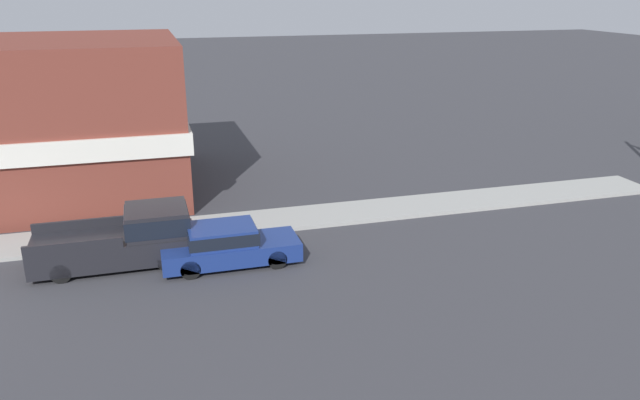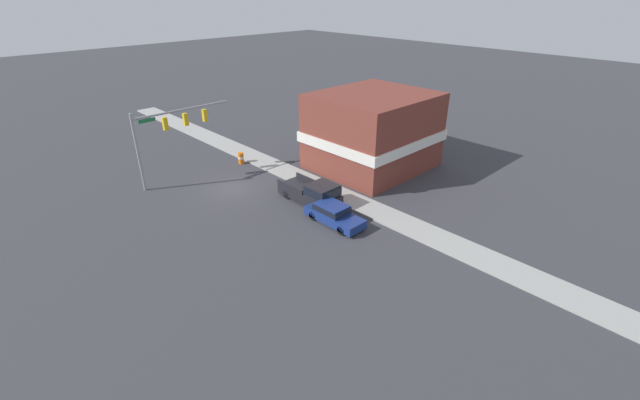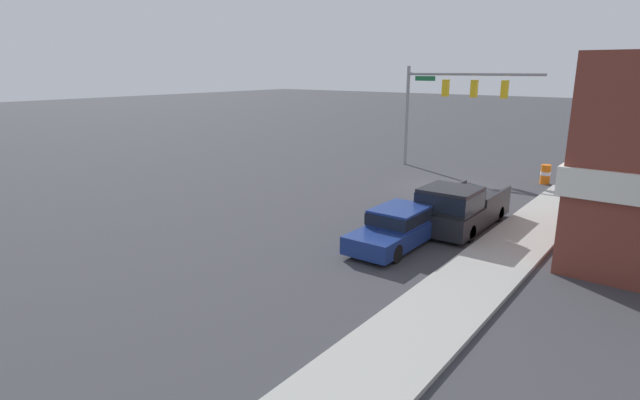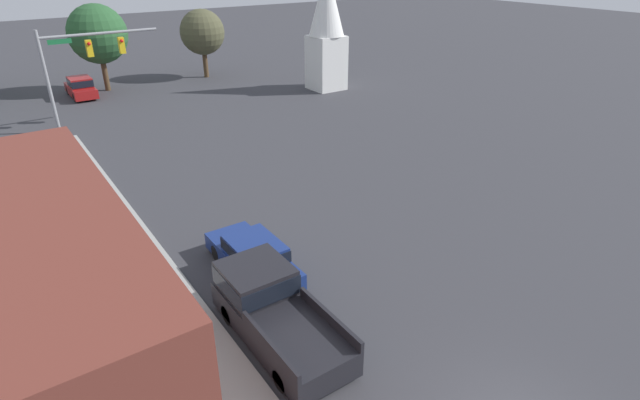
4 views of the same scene
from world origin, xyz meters
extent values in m
cylinder|color=black|center=(-2.97, 11.50, 0.33)|extent=(0.22, 0.66, 0.66)
cylinder|color=black|center=(-1.40, 11.50, 0.33)|extent=(0.22, 0.66, 0.66)
cylinder|color=black|center=(-2.97, 8.61, 0.33)|extent=(0.22, 0.66, 0.66)
cylinder|color=black|center=(-1.40, 8.61, 0.33)|extent=(0.22, 0.66, 0.66)
cube|color=navy|center=(-2.18, 10.05, 0.50)|extent=(1.79, 4.66, 0.63)
cube|color=navy|center=(-2.18, 9.77, 1.12)|extent=(1.65, 2.24, 0.61)
cube|color=black|center=(-2.18, 9.77, 1.12)|extent=(1.66, 2.33, 0.43)
cylinder|color=black|center=(-4.19, 7.90, 0.33)|extent=(0.22, 0.66, 0.66)
cylinder|color=black|center=(-2.27, 7.90, 0.33)|extent=(0.22, 0.66, 0.66)
cylinder|color=black|center=(-4.19, 4.57, 0.33)|extent=(0.22, 0.66, 0.66)
cylinder|color=black|center=(-2.27, 4.57, 0.33)|extent=(0.22, 0.66, 0.66)
cube|color=black|center=(-3.23, 6.24, 0.61)|extent=(2.14, 5.38, 0.85)
cube|color=black|center=(-3.23, 7.70, 1.48)|extent=(2.03, 2.05, 0.90)
cube|color=black|center=(-3.23, 7.70, 1.48)|extent=(2.06, 2.13, 0.63)
cube|color=black|center=(-4.24, 5.06, 1.21)|extent=(0.12, 3.04, 0.35)
cube|color=black|center=(-2.22, 5.06, 1.21)|extent=(0.12, 3.04, 0.35)
cube|color=brown|center=(-12.45, 4.79, 3.44)|extent=(10.10, 8.94, 6.89)
cube|color=silver|center=(-12.45, 4.79, 3.05)|extent=(10.40, 9.24, 0.90)
camera|label=1|loc=(17.50, 7.58, 9.12)|focal=35.00mm
camera|label=2|loc=(17.19, 28.80, 15.52)|focal=24.00mm
camera|label=3|loc=(-10.53, 25.64, 6.37)|focal=28.00mm
camera|label=4|loc=(-8.99, -4.21, 10.83)|focal=28.00mm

